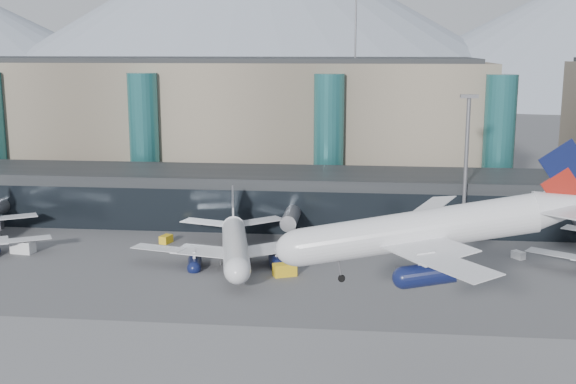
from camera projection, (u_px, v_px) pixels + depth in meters
The scene contains 14 objects.
ground at pixel (251, 343), 83.23m from camera, with size 900.00×900.00×0.00m, color #515154.
concourse at pixel (298, 198), 138.48m from camera, with size 170.00×27.00×10.00m.
terminal_main at pixel (205, 124), 170.44m from camera, with size 130.00×30.00×31.00m.
teal_towers at pixel (235, 139), 154.10m from camera, with size 116.40×19.40×46.00m.
mountain_ridge at pixel (373, 25), 442.65m from camera, with size 910.00×400.00×110.00m.
lightmast_mid at pixel (466, 160), 123.99m from camera, with size 3.00×1.20×25.60m.
hero_jet at pixel (449, 218), 67.82m from camera, with size 31.35×32.51×10.47m.
jet_parked_mid at pixel (235, 235), 114.73m from camera, with size 33.52×34.21×11.02m.
veh_a at pixel (23, 247), 119.27m from camera, with size 3.64×2.05×2.05m, color silver.
veh_b at pixel (166, 239), 125.31m from camera, with size 2.39×1.47×1.38m, color yellow.
veh_c at pixel (407, 273), 106.21m from camera, with size 3.24×1.71×1.80m, color #4D4D52.
veh_d at pixel (418, 252), 117.12m from camera, with size 2.80×1.50×1.60m, color silver.
veh_g at pixel (518, 255), 116.14m from camera, with size 2.09×1.22×1.22m, color silver.
veh_h at pixel (285, 270), 107.46m from camera, with size 3.39×1.78×1.87m, color yellow.
Camera 1 is at (12.56, -77.16, 33.77)m, focal length 45.00 mm.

